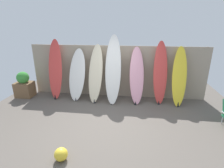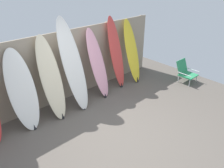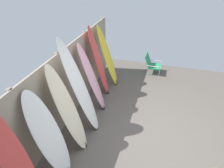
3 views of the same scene
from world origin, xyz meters
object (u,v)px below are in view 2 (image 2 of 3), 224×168
object	(u,v)px
surfboard_pink_4	(98,64)
surfboard_white_3	(73,65)
surfboard_red_5	(116,53)
beach_chair	(185,71)
surfboard_white_1	(22,91)
surfboard_yellow_6	(132,52)
surfboard_cream_2	(51,79)

from	to	relation	value
surfboard_pink_4	surfboard_white_3	bearing A→B (deg)	-178.20
surfboard_red_5	beach_chair	size ratio (longest dim) A/B	3.07
surfboard_pink_4	surfboard_red_5	distance (m)	0.76
surfboard_white_3	surfboard_red_5	bearing A→B (deg)	4.20
surfboard_white_1	surfboard_yellow_6	xyz separation A→B (m)	(3.33, -0.02, 0.06)
surfboard_white_1	surfboard_red_5	bearing A→B (deg)	1.08
surfboard_white_1	surfboard_yellow_6	distance (m)	3.34
surfboard_white_1	surfboard_pink_4	bearing A→B (deg)	-1.01
surfboard_white_3	beach_chair	xyz separation A→B (m)	(3.22, -1.16, -0.76)
surfboard_cream_2	surfboard_pink_4	distance (m)	1.35
surfboard_white_1	surfboard_pink_4	world-z (taller)	surfboard_pink_4
surfboard_white_1	beach_chair	bearing A→B (deg)	-15.34
surfboard_white_3	surfboard_yellow_6	bearing A→B (deg)	1.04
surfboard_cream_2	surfboard_pink_4	xyz separation A→B (m)	(1.35, 0.02, -0.03)
surfboard_pink_4	beach_chair	bearing A→B (deg)	-25.81
surfboard_white_3	surfboard_yellow_6	size ratio (longest dim) A/B	1.19
surfboard_pink_4	surfboard_yellow_6	bearing A→B (deg)	0.61
surfboard_white_1	surfboard_pink_4	size ratio (longest dim) A/B	0.95
surfboard_cream_2	surfboard_pink_4	size ratio (longest dim) A/B	1.04
surfboard_cream_2	surfboard_white_1	bearing A→B (deg)	175.32
surfboard_white_1	surfboard_red_5	xyz separation A→B (m)	(2.75, 0.05, 0.15)
surfboard_cream_2	beach_chair	xyz separation A→B (m)	(3.81, -1.17, -0.60)
surfboard_white_3	surfboard_red_5	world-z (taller)	surfboard_white_3
surfboard_cream_2	beach_chair	size ratio (longest dim) A/B	2.87
surfboard_white_1	surfboard_cream_2	distance (m)	0.66
surfboard_red_5	surfboard_pink_4	bearing A→B (deg)	-173.35
surfboard_red_5	surfboard_yellow_6	bearing A→B (deg)	-7.14
surfboard_cream_2	beach_chair	distance (m)	4.03
surfboard_cream_2	surfboard_white_3	xyz separation A→B (m)	(0.59, -0.01, 0.16)
surfboard_white_3	surfboard_cream_2	bearing A→B (deg)	179.43
surfboard_pink_4	surfboard_red_5	world-z (taller)	surfboard_red_5
surfboard_cream_2	surfboard_red_5	bearing A→B (deg)	2.87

